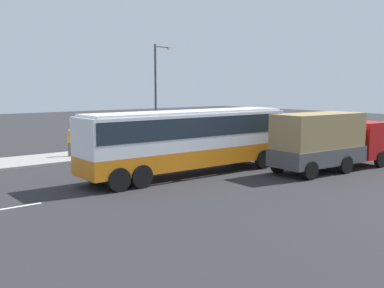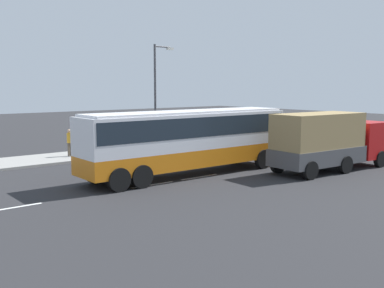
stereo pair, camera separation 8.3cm
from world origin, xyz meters
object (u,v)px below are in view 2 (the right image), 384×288
at_px(cargo_truck, 329,140).
at_px(car_red_compact, 297,138).
at_px(street_lamp, 157,91).
at_px(pedestrian_near_curb, 69,141).
at_px(coach_bus, 189,135).

bearing_deg(cargo_truck, car_red_compact, 52.33).
height_order(cargo_truck, street_lamp, street_lamp).
height_order(cargo_truck, pedestrian_near_curb, cargo_truck).
xyz_separation_m(coach_bus, street_lamp, (3.54, 7.97, 2.26)).
bearing_deg(car_red_compact, coach_bus, -163.35).
relative_size(car_red_compact, pedestrian_near_curb, 2.57).
bearing_deg(pedestrian_near_curb, car_red_compact, 57.74).
distance_m(cargo_truck, street_lamp, 12.69).
bearing_deg(street_lamp, car_red_compact, -26.66).
relative_size(coach_bus, street_lamp, 1.64).
height_order(car_red_compact, street_lamp, street_lamp).
distance_m(pedestrian_near_curb, street_lamp, 6.99).
relative_size(cargo_truck, car_red_compact, 1.78).
bearing_deg(car_red_compact, pedestrian_near_curb, 161.70).
relative_size(coach_bus, pedestrian_near_curb, 6.92).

